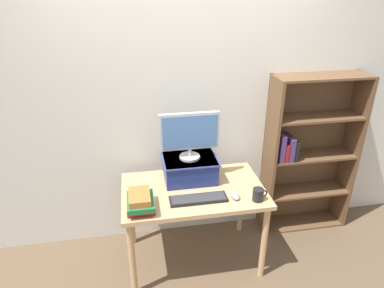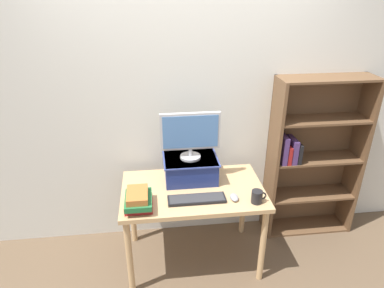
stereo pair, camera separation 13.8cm
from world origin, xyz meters
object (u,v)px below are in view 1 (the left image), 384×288
(desk, at_px, (193,198))
(book_stack, at_px, (140,202))
(coffee_mug, at_px, (258,195))
(keyboard, at_px, (198,199))
(computer_monitor, at_px, (190,134))
(riser_box, at_px, (190,167))
(bookshelf_unit, at_px, (306,154))
(computer_mouse, at_px, (235,196))

(desk, xyz_separation_m, book_stack, (-0.43, -0.20, 0.15))
(coffee_mug, bearing_deg, keyboard, 170.11)
(book_stack, bearing_deg, computer_monitor, 40.47)
(riser_box, height_order, computer_monitor, computer_monitor)
(desk, bearing_deg, bookshelf_unit, 15.92)
(bookshelf_unit, height_order, computer_monitor, bookshelf_unit)
(riser_box, relative_size, computer_monitor, 0.93)
(desk, relative_size, coffee_mug, 9.80)
(computer_mouse, bearing_deg, computer_monitor, 130.17)
(computer_mouse, distance_m, book_stack, 0.73)
(bookshelf_unit, distance_m, book_stack, 1.67)
(riser_box, height_order, keyboard, riser_box)
(computer_monitor, bearing_deg, desk, -90.54)
(desk, relative_size, bookshelf_unit, 0.75)
(bookshelf_unit, bearing_deg, computer_mouse, -148.87)
(book_stack, bearing_deg, computer_mouse, 1.28)
(computer_mouse, xyz_separation_m, coffee_mug, (0.16, -0.06, 0.03))
(keyboard, bearing_deg, computer_mouse, -3.80)
(desk, bearing_deg, computer_monitor, 89.46)
(keyboard, xyz_separation_m, coffee_mug, (0.45, -0.08, 0.04))
(bookshelf_unit, height_order, riser_box, bookshelf_unit)
(computer_monitor, relative_size, book_stack, 1.82)
(keyboard, height_order, coffee_mug, coffee_mug)
(computer_mouse, relative_size, book_stack, 0.39)
(bookshelf_unit, height_order, computer_mouse, bookshelf_unit)
(desk, relative_size, riser_box, 2.54)
(bookshelf_unit, relative_size, computer_monitor, 3.18)
(riser_box, xyz_separation_m, book_stack, (-0.43, -0.37, -0.04))
(bookshelf_unit, xyz_separation_m, riser_box, (-1.15, -0.16, 0.05))
(riser_box, bearing_deg, computer_monitor, -90.00)
(keyboard, distance_m, book_stack, 0.45)
(book_stack, xyz_separation_m, coffee_mug, (0.89, -0.04, -0.01))
(desk, height_order, book_stack, book_stack)
(computer_monitor, height_order, computer_mouse, computer_monitor)
(keyboard, relative_size, coffee_mug, 3.79)
(desk, height_order, riser_box, riser_box)
(bookshelf_unit, xyz_separation_m, computer_monitor, (-1.15, -0.16, 0.36))
(bookshelf_unit, height_order, keyboard, bookshelf_unit)
(bookshelf_unit, height_order, coffee_mug, bookshelf_unit)
(computer_mouse, bearing_deg, book_stack, -178.72)
(coffee_mug, bearing_deg, computer_monitor, 138.12)
(book_stack, height_order, coffee_mug, book_stack)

